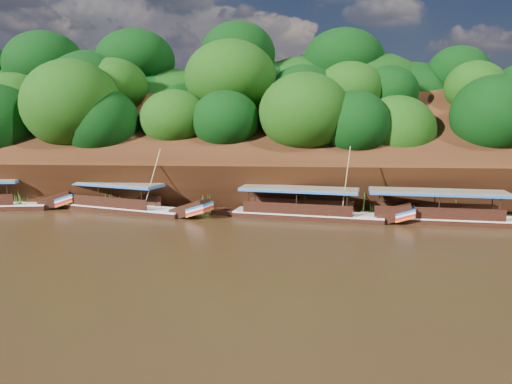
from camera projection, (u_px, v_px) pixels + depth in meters
ground at (277, 243)px, 29.95m from camera, size 160.00×160.00×0.00m
riverbank at (284, 169)px, 52.03m from camera, size 120.00×30.06×19.40m
boat_0 at (458, 216)px, 35.10m from camera, size 14.33×3.68×6.26m
boat_1 at (317, 212)px, 36.64m from camera, size 13.20×4.17×5.84m
boat_2 at (123, 205)px, 39.39m from camera, size 14.42×6.34×5.47m
reeds at (239, 200)px, 39.31m from camera, size 48.54×2.27×2.16m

